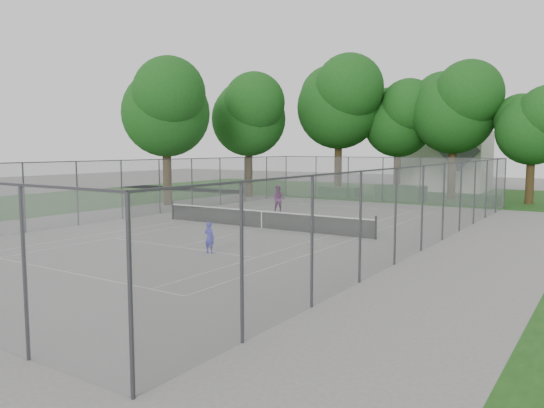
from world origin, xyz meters
The scene contains 18 objects.
ground centered at (0.00, 0.00, 0.00)m, with size 120.00×120.00×0.00m, color slate.
grass_far centered at (0.00, 26.00, 0.00)m, with size 60.00×20.00×0.00m, color #1B4714.
grass_left centered at (-22.00, 0.00, 0.00)m, with size 16.00×40.00×0.00m, color #1B4714.
court_markings centered at (0.00, 0.00, 0.01)m, with size 11.03×23.83×0.01m.
tennis_net centered at (0.00, 0.00, 0.51)m, with size 12.87×0.10×1.10m.
perimeter_fence centered at (0.00, 0.00, 1.81)m, with size 18.08×34.08×3.52m.
tree_far_left centered at (-5.68, 20.71, 8.50)m, with size 8.60×7.86×12.37m.
tree_far_midleft centered at (-1.07, 23.32, 7.02)m, with size 7.11×6.49×10.22m.
tree_far_midright centered at (4.04, 22.32, 7.70)m, with size 7.79×7.11×11.20m.
tree_far_right centered at (10.10, 21.31, 6.04)m, with size 6.12×5.58×8.79m.
tree_side_back centered at (-11.20, 14.48, 7.23)m, with size 7.32×6.69×10.53m.
tree_side_front centered at (-12.47, 5.82, 7.34)m, with size 7.43×6.78×10.68m.
hedge_left centered at (-4.57, 18.50, 0.43)m, with size 3.46×1.04×0.87m, color #154215.
hedge_mid centered at (1.05, 18.27, 0.62)m, with size 3.98×1.14×1.25m, color #154215.
hedge_right centered at (7.29, 17.86, 0.40)m, with size 2.68×0.98×0.80m, color #154215.
house centered at (1.04, 31.34, 3.94)m, with size 7.86×6.09×9.79m.
girl_player centered at (2.01, -6.66, 0.63)m, with size 0.46×0.30×1.26m, color #302EAD.
woman_player centered at (-2.70, 5.90, 0.91)m, with size 0.89×0.69×1.83m, color #682260.
Camera 1 is at (15.63, -22.85, 4.20)m, focal length 35.00 mm.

